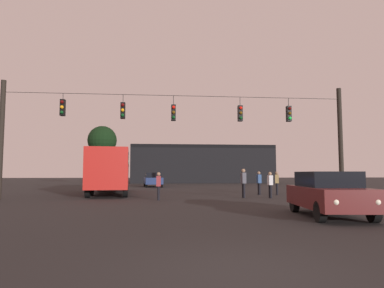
# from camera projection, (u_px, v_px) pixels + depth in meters

# --- Properties ---
(ground_plane) EXTENTS (168.00, 168.00, 0.00)m
(ground_plane) POSITION_uv_depth(u_px,v_px,m) (172.00, 191.00, 29.41)
(ground_plane) COLOR black
(ground_plane) RESTS_ON ground
(overhead_signal_span) EXTENTS (20.30, 0.44, 6.75)m
(overhead_signal_span) POSITION_uv_depth(u_px,v_px,m) (179.00, 131.00, 20.67)
(overhead_signal_span) COLOR black
(overhead_signal_span) RESTS_ON ground
(city_bus) EXTENTS (3.36, 11.16, 3.00)m
(city_bus) POSITION_uv_depth(u_px,v_px,m) (111.00, 168.00, 25.35)
(city_bus) COLOR #B21E19
(city_bus) RESTS_ON ground
(car_near_right) EXTENTS (2.30, 4.49, 1.52)m
(car_near_right) POSITION_uv_depth(u_px,v_px,m) (328.00, 193.00, 11.88)
(car_near_right) COLOR #511919
(car_near_right) RESTS_ON ground
(car_far_left) EXTENTS (2.18, 4.46, 1.52)m
(car_far_left) POSITION_uv_depth(u_px,v_px,m) (153.00, 179.00, 37.41)
(car_far_left) COLOR navy
(car_far_left) RESTS_ON ground
(pedestrian_crossing_left) EXTENTS (0.25, 0.36, 1.52)m
(pedestrian_crossing_left) POSITION_uv_depth(u_px,v_px,m) (159.00, 185.00, 19.03)
(pedestrian_crossing_left) COLOR black
(pedestrian_crossing_left) RESTS_ON ground
(pedestrian_crossing_center) EXTENTS (0.25, 0.37, 1.54)m
(pedestrian_crossing_center) POSITION_uv_depth(u_px,v_px,m) (270.00, 183.00, 20.76)
(pedestrian_crossing_center) COLOR black
(pedestrian_crossing_center) RESTS_ON ground
(pedestrian_crossing_right) EXTENTS (0.26, 0.37, 1.59)m
(pedestrian_crossing_right) POSITION_uv_depth(u_px,v_px,m) (259.00, 182.00, 24.03)
(pedestrian_crossing_right) COLOR black
(pedestrian_crossing_right) RESTS_ON ground
(pedestrian_near_bus) EXTENTS (0.27, 0.38, 1.73)m
(pedestrian_near_bus) POSITION_uv_depth(u_px,v_px,m) (243.00, 181.00, 20.88)
(pedestrian_near_bus) COLOR black
(pedestrian_near_bus) RESTS_ON ground
(pedestrian_trailing) EXTENTS (0.33, 0.41, 1.58)m
(pedestrian_trailing) POSITION_uv_depth(u_px,v_px,m) (277.00, 182.00, 23.81)
(pedestrian_trailing) COLOR black
(pedestrian_trailing) RESTS_ON ground
(corner_building) EXTENTS (21.26, 9.40, 5.64)m
(corner_building) POSITION_uv_depth(u_px,v_px,m) (201.00, 165.00, 55.18)
(corner_building) COLOR black
(corner_building) RESTS_ON ground
(tree_left_silhouette) EXTENTS (3.91, 3.91, 7.88)m
(tree_left_silhouette) POSITION_uv_depth(u_px,v_px,m) (102.00, 141.00, 47.59)
(tree_left_silhouette) COLOR #2D2116
(tree_left_silhouette) RESTS_ON ground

